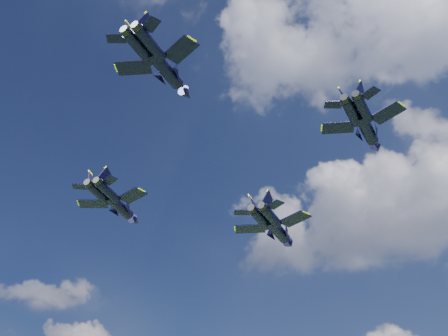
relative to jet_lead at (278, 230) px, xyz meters
The scene contains 4 objects.
jet_lead is the anchor object (origin of this frame).
jet_left 28.16m from the jet_lead, 127.46° to the right, with size 11.77×15.40×3.64m.
jet_right 29.44m from the jet_lead, 40.73° to the right, with size 11.48×14.56×3.51m.
jet_slot 42.89m from the jet_lead, 82.55° to the right, with size 10.87×13.84×3.33m.
Camera 1 is at (29.62, -56.29, 16.99)m, focal length 45.00 mm.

